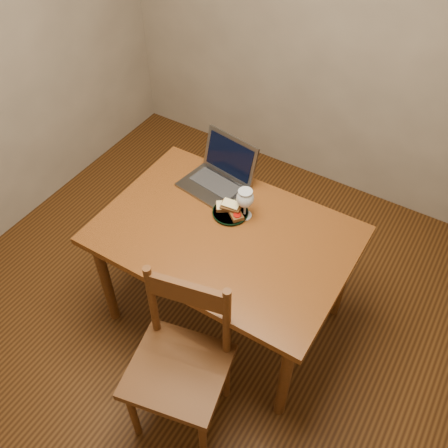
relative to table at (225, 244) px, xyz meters
The scene contains 10 objects.
floor 0.68m from the table, 139.67° to the right, with size 3.20×3.20×0.02m, color black.
back_wall 1.66m from the table, 93.78° to the left, with size 3.20×0.02×2.60m, color gray.
table is the anchor object (origin of this frame).
chair 0.65m from the table, 77.78° to the right, with size 0.53×0.52×0.48m.
plate 0.17m from the table, 109.68° to the left, with size 0.19×0.19×0.02m, color black.
sandwich_cheese 0.20m from the table, 119.44° to the left, with size 0.11×0.06×0.03m, color #381E0C, non-canonical shape.
sandwich_tomato 0.17m from the table, 94.68° to the left, with size 0.10×0.06×0.03m, color #381E0C, non-canonical shape.
sandwich_top 0.20m from the table, 109.06° to the left, with size 0.11×0.06×0.03m, color #381E0C, non-canonical shape.
milk_glass 0.24m from the table, 81.52° to the left, with size 0.09×0.09×0.18m, color white, non-canonical shape.
laptop 0.42m from the table, 125.19° to the left, with size 0.39×0.37×0.25m.
Camera 1 is at (1.01, -1.40, 2.63)m, focal length 40.00 mm.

